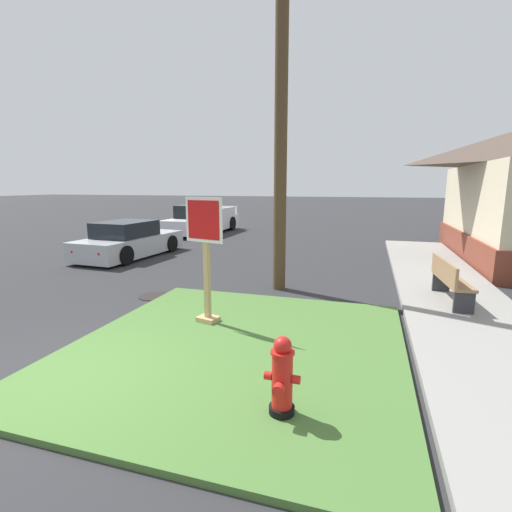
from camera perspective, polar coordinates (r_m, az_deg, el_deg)
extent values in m
plane|color=#2B2B2D|center=(5.64, -27.67, -16.46)|extent=(160.00, 160.00, 0.00)
cube|color=#477033|center=(5.87, -2.89, -13.63)|extent=(4.90, 5.20, 0.08)
cube|color=gray|center=(9.49, 27.44, -5.17)|extent=(2.20, 15.86, 0.12)
cylinder|color=black|center=(4.30, 3.94, -22.28)|extent=(0.28, 0.28, 0.08)
cylinder|color=red|center=(4.13, 4.01, -18.35)|extent=(0.22, 0.22, 0.59)
cylinder|color=red|center=(3.98, 4.07, -14.43)|extent=(0.25, 0.25, 0.03)
sphere|color=red|center=(3.95, 4.08, -13.44)|extent=(0.19, 0.19, 0.19)
cube|color=red|center=(3.92, 4.09, -12.51)|extent=(0.04, 0.04, 0.04)
cylinder|color=red|center=(4.14, 1.89, -17.73)|extent=(0.08, 0.09, 0.09)
cylinder|color=red|center=(4.09, 6.17, -18.23)|extent=(0.08, 0.09, 0.09)
cylinder|color=red|center=(4.00, 3.46, -19.69)|extent=(0.12, 0.09, 0.12)
cube|color=tan|center=(6.53, -7.52, -1.01)|extent=(0.11, 0.11, 2.13)
cube|color=tan|center=(6.81, -7.31, -9.47)|extent=(0.42, 0.36, 0.08)
cube|color=white|center=(6.38, -7.97, 5.48)|extent=(0.75, 0.20, 0.77)
cube|color=red|center=(6.37, -8.05, 5.47)|extent=(0.64, 0.17, 0.65)
cylinder|color=black|center=(8.75, -15.19, -5.93)|extent=(0.70, 0.70, 0.02)
cube|color=#ADB2B7|center=(13.82, -18.58, 1.63)|extent=(1.96, 4.25, 0.64)
cube|color=black|center=(13.59, -19.27, 3.82)|extent=(1.59, 1.99, 0.56)
cylinder|color=black|center=(15.33, -17.93, 2.13)|extent=(0.26, 0.63, 0.62)
cylinder|color=black|center=(14.40, -12.85, 1.86)|extent=(0.26, 0.63, 0.62)
cylinder|color=black|center=(13.43, -24.68, 0.52)|extent=(0.26, 0.63, 0.62)
cylinder|color=black|center=(12.35, -19.34, 0.08)|extent=(0.26, 0.63, 0.62)
sphere|color=white|center=(15.72, -15.47, 3.06)|extent=(0.14, 0.14, 0.14)
sphere|color=red|center=(12.69, -26.16, 0.59)|extent=(0.12, 0.12, 0.12)
sphere|color=white|center=(15.15, -12.29, 2.92)|extent=(0.14, 0.14, 0.14)
sphere|color=red|center=(11.97, -22.74, 0.30)|extent=(0.12, 0.12, 0.12)
cube|color=silver|center=(19.80, -8.09, 4.93)|extent=(2.15, 5.37, 0.68)
cube|color=black|center=(19.08, -9.13, 6.61)|extent=(1.81, 1.42, 0.68)
cube|color=silver|center=(20.20, -4.49, 6.71)|extent=(0.15, 2.24, 0.44)
cube|color=silver|center=(21.01, -9.37, 6.75)|extent=(0.15, 2.24, 0.44)
cube|color=silver|center=(22.11, -5.12, 7.04)|extent=(1.82, 0.14, 0.44)
cylinder|color=black|center=(17.97, -7.59, 3.97)|extent=(0.28, 0.77, 0.76)
cylinder|color=black|center=(18.87, -12.82, 4.12)|extent=(0.28, 0.77, 0.76)
cylinder|color=black|center=(20.87, -3.78, 4.97)|extent=(0.28, 0.77, 0.76)
cylinder|color=black|center=(21.65, -8.48, 5.09)|extent=(0.28, 0.77, 0.76)
cube|color=#93704C|center=(8.61, 27.76, -3.30)|extent=(0.55, 1.72, 0.06)
cube|color=#93704C|center=(8.51, 26.72, -1.83)|extent=(0.20, 1.69, 0.38)
cube|color=#2D2D33|center=(7.95, 29.11, -6.25)|extent=(0.36, 0.09, 0.41)
cube|color=#2D2D33|center=(9.38, 26.37, -3.58)|extent=(0.36, 0.09, 0.41)
cylinder|color=#4C3823|center=(9.10, 3.91, 26.17)|extent=(0.29, 0.29, 9.78)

